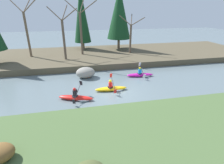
{
  "coord_description": "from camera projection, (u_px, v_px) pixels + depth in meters",
  "views": [
    {
      "loc": [
        -2.78,
        -12.85,
        6.49
      ],
      "look_at": [
        0.1,
        0.85,
        0.55
      ],
      "focal_mm": 28.0,
      "sensor_mm": 36.0,
      "label": 1
    }
  ],
  "objects": [
    {
      "name": "kayaker_lead",
      "position": [
        141.0,
        75.0,
        17.91
      ],
      "size": [
        2.79,
        2.07,
        1.2
      ],
      "rotation": [
        0.0,
        0.0,
        -0.1
      ],
      "color": "#C61999",
      "rests_on": "ground"
    },
    {
      "name": "conifer_tree_left",
      "position": [
        81.0,
        15.0,
        25.12
      ],
      "size": [
        2.47,
        2.47,
        8.79
      ],
      "color": "#7A664C",
      "rests_on": "riverbank_far"
    },
    {
      "name": "riverbank_near",
      "position": [
        140.0,
        142.0,
        8.72
      ],
      "size": [
        44.0,
        6.67,
        0.65
      ],
      "color": "#4C6638",
      "rests_on": "ground"
    },
    {
      "name": "conifer_tree_mid_left",
      "position": [
        119.0,
        13.0,
        24.96
      ],
      "size": [
        3.44,
        3.44,
        8.84
      ],
      "color": "brown",
      "rests_on": "riverbank_far"
    },
    {
      "name": "ground_plane",
      "position": [
        113.0,
        92.0,
        14.64
      ],
      "size": [
        90.0,
        90.0,
        0.0
      ],
      "primitive_type": "plane",
      "color": "slate"
    },
    {
      "name": "riverbank_far",
      "position": [
        96.0,
        56.0,
        24.36
      ],
      "size": [
        44.0,
        10.82,
        0.69
      ],
      "color": "brown",
      "rests_on": "ground"
    },
    {
      "name": "boulder_midstream",
      "position": [
        86.0,
        72.0,
        17.51
      ],
      "size": [
        1.89,
        1.48,
        1.07
      ],
      "color": "gray",
      "rests_on": "ground"
    },
    {
      "name": "kayaker_middle",
      "position": [
        112.0,
        88.0,
        14.84
      ],
      "size": [
        2.78,
        2.06,
        1.2
      ],
      "rotation": [
        0.0,
        0.0,
        -0.02
      ],
      "color": "yellow",
      "rests_on": "ground"
    },
    {
      "name": "bare_tree_upstream",
      "position": [
        27.0,
        29.0,
        21.44
      ],
      "size": [
        3.98,
        3.93,
        7.26
      ],
      "color": "brown",
      "rests_on": "riverbank_far"
    },
    {
      "name": "kayaker_trailing",
      "position": [
        77.0,
        98.0,
        13.32
      ],
      "size": [
        2.75,
        2.01,
        1.2
      ],
      "rotation": [
        0.0,
        0.0,
        -0.34
      ],
      "color": "red",
      "rests_on": "ground"
    },
    {
      "name": "bare_tree_mid_upstream",
      "position": [
        64.0,
        35.0,
        20.41
      ],
      "size": [
        3.41,
        3.37,
        6.18
      ],
      "color": "brown",
      "rests_on": "riverbank_far"
    },
    {
      "name": "bare_tree_mid_downstream",
      "position": [
        81.0,
        29.0,
        22.6
      ],
      "size": [
        3.9,
        3.86,
        7.11
      ],
      "color": "brown",
      "rests_on": "riverbank_far"
    },
    {
      "name": "bare_tree_downstream",
      "position": [
        131.0,
        35.0,
        23.66
      ],
      "size": [
        2.83,
        2.8,
        5.08
      ],
      "color": "brown",
      "rests_on": "riverbank_far"
    }
  ]
}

